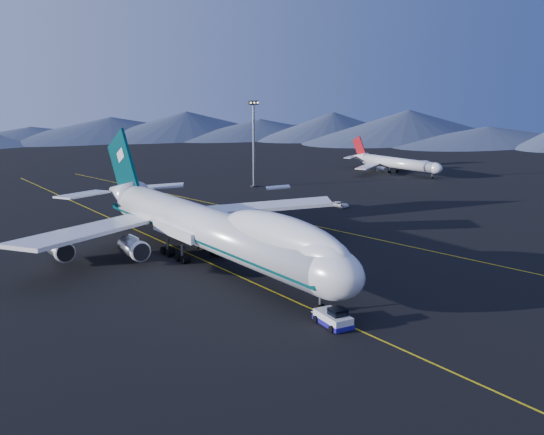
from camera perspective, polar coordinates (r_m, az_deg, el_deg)
ground at (r=96.39m, az=-5.90°, el=-4.28°), size 500.00×500.00×0.00m
taxiway_line_main at (r=96.39m, az=-5.90°, el=-4.27°), size 0.25×220.00×0.01m
taxiway_line_side at (r=121.22m, az=3.89°, el=-0.75°), size 28.08×198.09×0.01m
boeing_747 at (r=94.92m, az=-5.99°, el=-0.91°), size 59.62×72.43×19.37m
pushback_tug at (r=72.20m, az=5.76°, el=-9.52°), size 3.58×5.50×2.25m
second_jet at (r=196.38m, az=11.47°, el=5.07°), size 33.03×37.32×10.62m
service_van at (r=139.93m, az=6.40°, el=1.24°), size 3.15×4.79×1.22m
floodlight_mast at (r=165.34m, az=-1.74°, el=6.96°), size 2.88×2.16×23.28m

